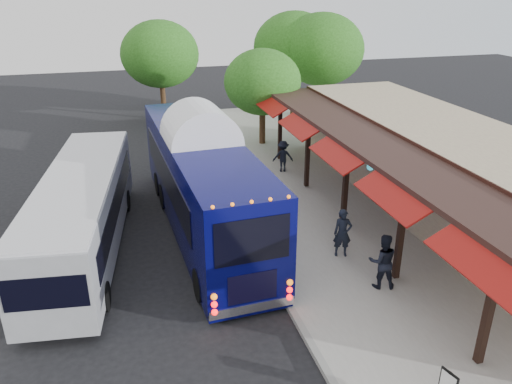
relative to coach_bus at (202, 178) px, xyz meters
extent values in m
plane|color=black|center=(1.45, -5.44, -2.11)|extent=(90.00, 90.00, 0.00)
cube|color=#9E9B93|center=(6.45, -1.44, -2.03)|extent=(10.00, 40.00, 0.15)
cube|color=gray|center=(1.50, -1.44, -2.03)|extent=(0.20, 40.00, 0.16)
cube|color=tan|center=(9.95, -1.44, -0.31)|extent=(5.00, 20.00, 3.60)
cube|color=black|center=(7.43, -1.44, 1.19)|extent=(0.06, 20.00, 0.60)
cube|color=#331E19|center=(6.35, -1.44, 1.29)|extent=(2.60, 20.00, 0.18)
cube|color=black|center=(5.23, -9.44, -0.30)|extent=(0.18, 0.18, 3.16)
cube|color=maroon|center=(4.80, -9.44, 1.04)|extent=(1.00, 3.20, 0.57)
cube|color=black|center=(5.23, -5.44, -0.30)|extent=(0.18, 0.18, 3.16)
cube|color=maroon|center=(4.80, -5.44, 1.04)|extent=(1.00, 3.20, 0.57)
cube|color=black|center=(5.23, -1.44, -0.30)|extent=(0.18, 0.18, 3.16)
cube|color=maroon|center=(4.80, -1.44, 1.04)|extent=(1.00, 3.20, 0.57)
cube|color=black|center=(5.23, 2.56, -0.30)|extent=(0.18, 0.18, 3.16)
cube|color=maroon|center=(4.80, 2.56, 1.04)|extent=(1.00, 3.20, 0.57)
cube|color=black|center=(5.23, 6.56, -0.30)|extent=(0.18, 0.18, 3.16)
cube|color=maroon|center=(4.80, 6.56, 1.04)|extent=(1.00, 3.20, 0.57)
sphere|color=teal|center=(5.65, -7.44, 0.77)|extent=(0.26, 0.26, 0.26)
sphere|color=teal|center=(5.65, -2.44, 0.77)|extent=(0.26, 0.26, 0.26)
sphere|color=teal|center=(5.65, 2.56, 0.77)|extent=(0.26, 0.26, 0.26)
cube|color=#06074D|center=(0.00, 0.01, -0.05)|extent=(3.20, 12.31, 3.20)
cube|color=#06074D|center=(0.00, 0.01, -1.80)|extent=(3.14, 12.19, 0.36)
ellipsoid|color=white|center=(0.00, 0.01, 1.53)|extent=(3.19, 12.07, 0.57)
cube|color=black|center=(0.00, -6.09, 0.48)|extent=(2.12, 0.14, 1.32)
cube|color=silver|center=(0.00, -6.02, -1.68)|extent=(2.55, 0.31, 0.28)
sphere|color=#FF0C0C|center=(-1.11, -6.11, -1.42)|extent=(0.18, 0.18, 0.18)
sphere|color=#FF0C0C|center=(1.11, -6.11, -1.42)|extent=(0.18, 0.18, 0.18)
cylinder|color=black|center=(-1.17, -4.62, -1.58)|extent=(0.36, 1.07, 1.06)
cylinder|color=black|center=(1.17, -4.62, -1.58)|extent=(0.36, 1.07, 1.06)
cylinder|color=black|center=(-1.17, 3.92, -1.58)|extent=(0.36, 1.07, 1.06)
cylinder|color=black|center=(1.17, 3.92, -1.58)|extent=(0.36, 1.07, 1.06)
cube|color=gray|center=(-4.36, -0.56, -0.54)|extent=(3.66, 10.96, 2.48)
cube|color=black|center=(-5.54, -0.56, -0.33)|extent=(1.17, 9.07, 0.94)
cube|color=black|center=(-3.18, -0.56, -0.33)|extent=(1.17, 9.07, 0.94)
cube|color=silver|center=(-4.36, -0.56, 0.73)|extent=(3.59, 10.74, 0.09)
cylinder|color=black|center=(-5.43, -4.32, -1.66)|extent=(0.37, 0.92, 0.90)
cylinder|color=black|center=(-3.28, -4.32, -1.66)|extent=(0.37, 0.92, 0.90)
cylinder|color=black|center=(-5.43, 2.67, -1.66)|extent=(0.37, 0.92, 0.90)
cylinder|color=black|center=(-3.28, 2.67, -1.66)|extent=(0.37, 0.92, 0.90)
imported|color=black|center=(4.18, -3.59, -1.10)|extent=(0.71, 0.56, 1.72)
imported|color=black|center=(4.55, -5.69, -1.06)|extent=(1.03, 0.90, 1.80)
imported|color=black|center=(2.05, -0.92, -1.14)|extent=(0.97, 0.41, 1.64)
imported|color=black|center=(4.85, 4.87, -1.17)|extent=(1.11, 0.78, 1.58)
cube|color=black|center=(3.57, -10.44, -1.21)|extent=(0.16, 0.46, 0.56)
cube|color=white|center=(3.55, -10.44, -1.21)|extent=(0.11, 0.38, 0.46)
cylinder|color=#382314|center=(5.18, 9.68, -0.85)|extent=(0.36, 0.36, 2.52)
ellipsoid|color=#1F5014|center=(5.18, 9.68, 1.62)|extent=(4.36, 4.36, 3.70)
cylinder|color=#382314|center=(9.24, 15.84, -0.49)|extent=(0.36, 0.36, 3.24)
ellipsoid|color=#1F5014|center=(9.24, 15.84, 2.68)|extent=(5.60, 5.60, 4.76)
cylinder|color=#382314|center=(10.63, 14.31, -0.49)|extent=(0.36, 0.36, 3.23)
ellipsoid|color=#1F5014|center=(10.63, 14.31, 2.67)|extent=(5.58, 5.58, 4.75)
cylinder|color=#382314|center=(0.25, 17.32, -0.60)|extent=(0.36, 0.36, 3.02)
ellipsoid|color=#1F5014|center=(0.25, 17.32, 2.35)|extent=(5.21, 5.21, 4.43)
camera|label=1|loc=(-2.75, -17.41, 6.89)|focal=35.00mm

